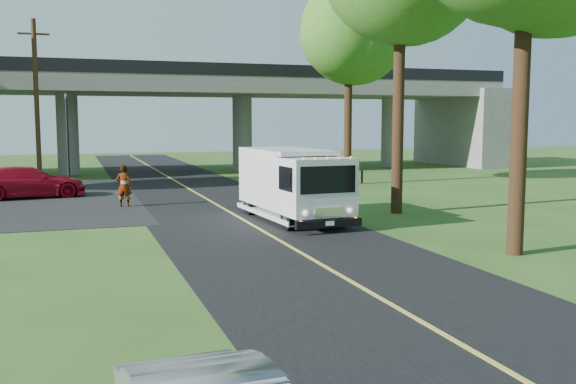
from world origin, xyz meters
name	(u,v)px	position (x,y,z in m)	size (l,w,h in m)	color
ground	(344,279)	(0.00, 0.00, 0.00)	(120.00, 120.00, 0.00)	#2B4C1B
road	(237,217)	(0.00, 10.00, 0.01)	(7.00, 90.00, 0.02)	black
lane_line	(237,216)	(0.00, 10.00, 0.03)	(0.12, 90.00, 0.01)	gold
overpass	(158,107)	(0.00, 32.00, 4.56)	(54.00, 10.00, 7.30)	slate
traffic_signal	(67,128)	(-6.00, 26.00, 3.20)	(0.18, 0.22, 5.20)	black
utility_pole	(37,102)	(-7.50, 24.00, 4.59)	(1.60, 0.26, 9.00)	#472D19
tree_right_far	(353,35)	(9.21, 19.84, 8.30)	(5.77, 5.67, 10.99)	#382314
step_van	(293,182)	(1.67, 8.45, 1.41)	(2.65, 6.29, 2.59)	silver
red_sedan	(28,182)	(-7.80, 18.92, 0.74)	(2.08, 5.13, 1.49)	maroon
pedestrian	(124,186)	(-3.80, 14.27, 0.89)	(0.65, 0.43, 1.78)	gray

